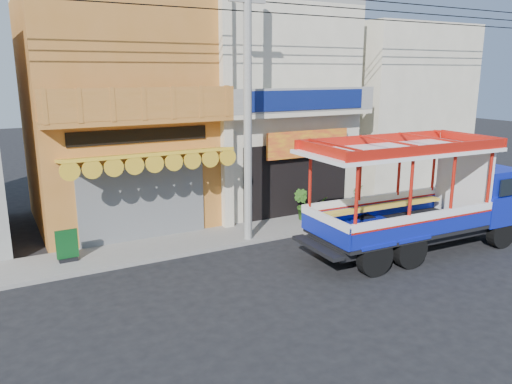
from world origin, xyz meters
TOP-DOWN VIEW (x-y plane):
  - ground at (0.00, 0.00)m, footprint 90.00×90.00m
  - sidewalk at (0.00, 4.00)m, footprint 30.00×2.00m
  - shophouse_left at (-4.00, 7.96)m, footprint 6.00×7.50m
  - shophouse_right at (2.00, 7.96)m, footprint 6.00×6.75m
  - party_pilaster at (-1.00, 4.85)m, footprint 0.35×0.30m
  - filler_building_right at (9.00, 8.00)m, footprint 6.00×6.00m
  - utility_pole at (-0.85, 3.30)m, footprint 28.00×0.26m
  - songthaew_truck at (3.89, 0.01)m, footprint 7.82×2.86m
  - green_sign at (-6.59, 4.06)m, footprint 0.62×0.29m
  - potted_plant_a at (2.19, 3.91)m, footprint 1.03×1.00m
  - potted_plant_b at (1.82, 4.30)m, footprint 0.75×0.79m
  - potted_plant_c at (4.80, 4.67)m, footprint 0.66×0.66m

SIDE VIEW (x-z plane):
  - ground at x=0.00m, z-range 0.00..0.00m
  - sidewalk at x=0.00m, z-range 0.00..0.12m
  - green_sign at x=-6.59m, z-range 0.04..0.99m
  - potted_plant_a at x=2.19m, z-range 0.12..1.00m
  - potted_plant_c at x=4.80m, z-range 0.12..1.03m
  - potted_plant_b at x=1.82m, z-range 0.12..1.25m
  - songthaew_truck at x=3.89m, z-range -0.06..3.54m
  - filler_building_right at x=9.00m, z-range 0.00..7.60m
  - party_pilaster at x=-1.00m, z-range 0.00..8.00m
  - shophouse_right at x=2.00m, z-range -0.01..8.23m
  - shophouse_left at x=-4.00m, z-range -0.01..8.23m
  - utility_pole at x=-0.85m, z-range 0.53..9.53m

